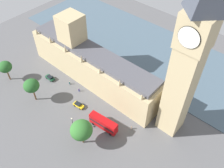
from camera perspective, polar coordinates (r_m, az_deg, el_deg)
ground_plane at (r=99.07m, az=-5.06°, el=0.59°), size 137.14×137.14×0.00m
river_thames at (r=118.03m, az=6.42°, el=9.18°), size 41.32×123.42×0.25m
parliament_building at (r=95.51m, az=-5.21°, el=5.06°), size 12.15×60.29×25.44m
clock_tower at (r=65.43m, az=17.88°, el=5.93°), size 8.11×8.11×58.64m
car_dark_green_by_river_gate at (r=102.37m, az=-14.61°, el=1.48°), size 1.93×4.22×1.74m
car_yellow_cab_under_trees at (r=90.11m, az=-8.02°, el=-4.96°), size 2.21×4.38×1.74m
double_decker_bus_kerbside at (r=82.23m, az=-2.07°, el=-9.32°), size 3.62×10.71×4.75m
pedestrian_opposite_hall at (r=83.69m, az=4.66°, el=-10.39°), size 0.61×0.51×1.57m
pedestrian_near_tower at (r=95.35m, az=-7.89°, el=-1.41°), size 0.66×0.64×1.58m
pedestrian_midblock at (r=98.65m, az=-10.09°, el=0.26°), size 0.63×0.55×1.60m
plane_tree_leading at (r=104.17m, az=-24.19°, el=3.74°), size 5.36×5.36×9.11m
plane_tree_corner at (r=91.39m, az=-18.70°, el=-0.40°), size 5.77×5.77×10.05m
plane_tree_trailing at (r=75.90m, az=-7.33°, el=-10.87°), size 7.11×7.11×10.12m
street_lamp_far_end at (r=81.95m, az=-9.47°, el=-8.74°), size 0.56×0.56×5.80m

